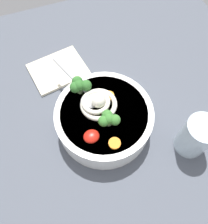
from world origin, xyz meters
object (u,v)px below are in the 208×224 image
object	(u,v)px
drinking_glass	(196,136)
folded_napkin	(58,70)
soup_bowl	(104,119)
noodle_pile	(98,103)
soup_spoon	(89,95)

from	to	relation	value
drinking_glass	folded_napkin	size ratio (longest dim) A/B	0.69
soup_bowl	noodle_pile	world-z (taller)	noodle_pile
drinking_glass	folded_napkin	xyz separation A→B (cm)	(22.92, -32.11, -4.68)
noodle_pile	soup_spoon	xyz separation A→B (cm)	(1.13, -2.91, -0.33)
soup_bowl	soup_spoon	bearing A→B (deg)	-70.07
noodle_pile	soup_bowl	bearing A→B (deg)	108.06
soup_bowl	folded_napkin	size ratio (longest dim) A/B	1.50
soup_spoon	folded_napkin	bearing A→B (deg)	-4.45
soup_spoon	drinking_glass	distance (cm)	25.14
noodle_pile	soup_spoon	size ratio (longest dim) A/B	0.52
noodle_pile	folded_napkin	bearing A→B (deg)	-73.58
soup_bowl	drinking_glass	bearing A→B (deg)	145.18
soup_spoon	folded_napkin	world-z (taller)	soup_spoon
noodle_pile	soup_spoon	distance (cm)	3.14
noodle_pile	folded_napkin	size ratio (longest dim) A/B	0.61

